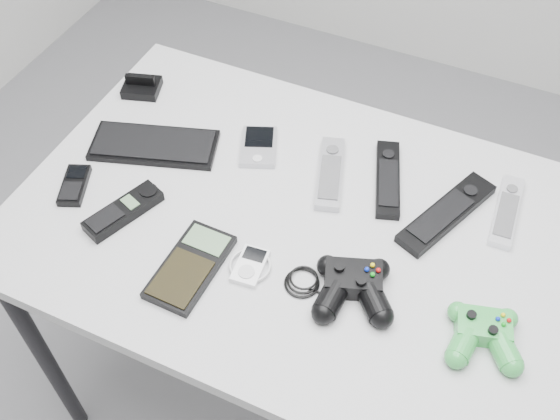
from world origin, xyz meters
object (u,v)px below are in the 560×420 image
at_px(calculator, 190,266).
at_px(pda_keyboard, 154,145).
at_px(remote_black_b, 447,213).
at_px(mp3_player, 250,266).
at_px(pda, 259,146).
at_px(mobile_phone, 74,185).
at_px(remote_silver_a, 330,173).
at_px(remote_black_a, 388,178).
at_px(controller_black, 353,285).
at_px(remote_silver_b, 507,211).
at_px(controller_green, 484,333).
at_px(desk, 310,246).
at_px(cordless_handset, 123,211).

bearing_deg(calculator, pda_keyboard, 134.21).
relative_size(remote_black_b, mp3_player, 2.92).
distance_m(pda, mobile_phone, 0.40).
relative_size(pda_keyboard, remote_silver_a, 1.37).
height_order(remote_black_a, calculator, remote_black_a).
xyz_separation_m(remote_silver_a, controller_black, (0.14, -0.25, 0.01)).
distance_m(remote_black_a, controller_black, 0.29).
bearing_deg(remote_black_b, mobile_phone, -138.59).
distance_m(mp3_player, controller_black, 0.20).
height_order(remote_silver_b, controller_green, controller_green).
height_order(remote_black_b, controller_black, controller_black).
distance_m(pda_keyboard, mobile_phone, 0.19).
bearing_deg(desk, pda_keyboard, 171.76).
bearing_deg(mobile_phone, remote_black_a, 3.68).
bearing_deg(mp3_player, remote_black_b, 36.92).
relative_size(remote_black_a, calculator, 1.09).
bearing_deg(pda_keyboard, cordless_handset, -94.48).
relative_size(pda, remote_silver_a, 0.59).
bearing_deg(remote_silver_a, desk, -101.10).
distance_m(remote_black_a, remote_black_b, 0.14).
relative_size(remote_black_a, controller_black, 0.84).
height_order(cordless_handset, mp3_player, cordless_handset).
bearing_deg(pda, desk, -60.57).
relative_size(controller_black, controller_green, 1.78).
distance_m(pda_keyboard, remote_black_a, 0.51).
distance_m(mobile_phone, cordless_handset, 0.14).
height_order(remote_silver_b, mp3_player, remote_silver_b).
bearing_deg(remote_silver_a, remote_black_a, -0.41).
distance_m(remote_silver_a, remote_black_a, 0.12).
bearing_deg(desk, calculator, -130.69).
height_order(remote_silver_b, calculator, same).
bearing_deg(mobile_phone, mp3_player, -26.44).
relative_size(pda, controller_green, 0.84).
xyz_separation_m(desk, pda, (-0.19, 0.15, 0.08)).
bearing_deg(remote_black_b, remote_silver_a, -158.64).
bearing_deg(controller_green, controller_black, 165.59).
bearing_deg(desk, remote_silver_a, 96.44).
distance_m(cordless_handset, controller_green, 0.72).
height_order(desk, controller_green, controller_green).
xyz_separation_m(remote_black_b, controller_green, (0.13, -0.24, 0.01)).
bearing_deg(remote_black_b, controller_black, -90.93).
xyz_separation_m(pda_keyboard, pda, (0.21, 0.09, 0.00)).
xyz_separation_m(pda, remote_black_b, (0.42, -0.01, 0.00)).
bearing_deg(remote_silver_a, pda_keyboard, 174.35).
height_order(cordless_handset, calculator, cordless_handset).
height_order(pda, cordless_handset, cordless_handset).
distance_m(remote_black_b, mobile_phone, 0.77).
distance_m(remote_silver_b, calculator, 0.64).
xyz_separation_m(pda, remote_black_a, (0.29, 0.03, 0.00)).
xyz_separation_m(remote_silver_a, remote_black_b, (0.25, -0.01, 0.00)).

